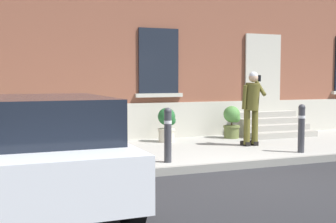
{
  "coord_description": "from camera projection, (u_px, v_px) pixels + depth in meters",
  "views": [
    {
      "loc": [
        -4.08,
        -6.44,
        1.75
      ],
      "look_at": [
        -0.92,
        1.6,
        1.1
      ],
      "focal_mm": 47.6,
      "sensor_mm": 36.0,
      "label": 1
    }
  ],
  "objects": [
    {
      "name": "planter_olive",
      "position": [
        232.0,
        121.0,
        11.86
      ],
      "size": [
        0.44,
        0.44,
        0.86
      ],
      "color": "#606B38",
      "rests_on": "sidewalk"
    },
    {
      "name": "curb_edge",
      "position": [
        226.0,
        166.0,
        8.46
      ],
      "size": [
        24.0,
        0.12,
        0.15
      ],
      "primitive_type": "cube",
      "color": "gray",
      "rests_on": "ground"
    },
    {
      "name": "building_facade",
      "position": [
        150.0,
        6.0,
        12.23
      ],
      "size": [
        24.0,
        1.52,
        7.5
      ],
      "color": "brown",
      "rests_on": "ground"
    },
    {
      "name": "hatchback_car_white",
      "position": [
        47.0,
        147.0,
        6.17
      ],
      "size": [
        1.81,
        4.08,
        1.5
      ],
      "color": "white",
      "rests_on": "ground"
    },
    {
      "name": "bollard_far_left",
      "position": [
        168.0,
        133.0,
        8.42
      ],
      "size": [
        0.15,
        0.15,
        1.04
      ],
      "color": "#333338",
      "rests_on": "sidewalk"
    },
    {
      "name": "planter_terracotta",
      "position": [
        91.0,
        126.0,
        10.64
      ],
      "size": [
        0.44,
        0.44,
        0.86
      ],
      "color": "#B25B38",
      "rests_on": "sidewalk"
    },
    {
      "name": "person_on_phone",
      "position": [
        252.0,
        104.0,
        10.45
      ],
      "size": [
        0.51,
        0.48,
        1.75
      ],
      "rotation": [
        0.0,
        0.0,
        -0.22
      ],
      "color": "#514C1E",
      "rests_on": "sidewalk"
    },
    {
      "name": "bollard_near_person",
      "position": [
        301.0,
        126.0,
        9.55
      ],
      "size": [
        0.15,
        0.15,
        1.04
      ],
      "color": "#333338",
      "rests_on": "sidewalk"
    },
    {
      "name": "ground_plane",
      "position": [
        252.0,
        181.0,
        7.6
      ],
      "size": [
        80.0,
        80.0,
        0.0
      ],
      "primitive_type": "plane",
      "color": "#232326"
    },
    {
      "name": "planter_charcoal",
      "position": [
        8.0,
        130.0,
        9.86
      ],
      "size": [
        0.44,
        0.44,
        0.86
      ],
      "color": "#2D2D30",
      "rests_on": "sidewalk"
    },
    {
      "name": "entrance_stoop",
      "position": [
        271.0,
        126.0,
        12.55
      ],
      "size": [
        1.96,
        1.28,
        0.64
      ],
      "color": "#9E998E",
      "rests_on": "sidewalk"
    },
    {
      "name": "sidewalk",
      "position": [
        186.0,
        151.0,
        10.19
      ],
      "size": [
        24.0,
        3.6,
        0.15
      ],
      "primitive_type": "cube",
      "color": "#99968E",
      "rests_on": "ground"
    },
    {
      "name": "planter_cream",
      "position": [
        167.0,
        124.0,
        11.15
      ],
      "size": [
        0.44,
        0.44,
        0.86
      ],
      "color": "beige",
      "rests_on": "sidewalk"
    }
  ]
}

